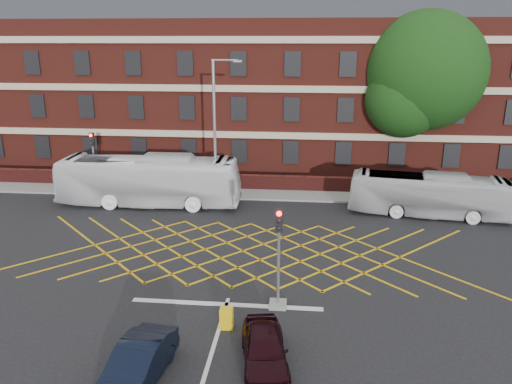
# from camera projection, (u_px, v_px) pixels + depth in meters

# --- Properties ---
(ground) EXTENTS (120.00, 120.00, 0.00)m
(ground) POSITION_uv_depth(u_px,v_px,m) (238.00, 268.00, 24.05)
(ground) COLOR black
(ground) RESTS_ON ground
(victorian_building) EXTENTS (51.00, 12.17, 20.40)m
(victorian_building) POSITION_uv_depth(u_px,v_px,m) (274.00, 72.00, 42.63)
(victorian_building) COLOR #5A1E17
(victorian_building) RESTS_ON ground
(boundary_wall) EXTENTS (56.00, 0.50, 1.10)m
(boundary_wall) POSITION_uv_depth(u_px,v_px,m) (261.00, 183.00, 36.25)
(boundary_wall) COLOR #4C1614
(boundary_wall) RESTS_ON ground
(far_pavement) EXTENTS (60.00, 3.00, 0.12)m
(far_pavement) POSITION_uv_depth(u_px,v_px,m) (260.00, 193.00, 35.44)
(far_pavement) COLOR slate
(far_pavement) RESTS_ON ground
(box_junction_hatching) EXTENTS (8.22, 8.22, 0.02)m
(box_junction_hatching) POSITION_uv_depth(u_px,v_px,m) (243.00, 251.00, 25.95)
(box_junction_hatching) COLOR #CC990C
(box_junction_hatching) RESTS_ON ground
(stop_line) EXTENTS (8.00, 0.30, 0.02)m
(stop_line) POSITION_uv_depth(u_px,v_px,m) (226.00, 304.00, 20.72)
(stop_line) COLOR silver
(stop_line) RESTS_ON ground
(bus_left) EXTENTS (11.96, 2.91, 3.32)m
(bus_left) POSITION_uv_depth(u_px,v_px,m) (149.00, 181.00, 32.71)
(bus_left) COLOR white
(bus_left) RESTS_ON ground
(bus_right) EXTENTS (9.85, 3.62, 2.68)m
(bus_right) POSITION_uv_depth(u_px,v_px,m) (428.00, 195.00, 30.79)
(bus_right) COLOR #BCBDC1
(bus_right) RESTS_ON ground
(car_navy) EXTENTS (1.80, 4.11, 1.31)m
(car_navy) POSITION_uv_depth(u_px,v_px,m) (137.00, 365.00, 15.86)
(car_navy) COLOR black
(car_navy) RESTS_ON ground
(car_maroon) EXTENTS (2.05, 3.88, 1.26)m
(car_maroon) POSITION_uv_depth(u_px,v_px,m) (264.00, 348.00, 16.74)
(car_maroon) COLOR black
(car_maroon) RESTS_ON ground
(deciduous_tree) EXTENTS (8.66, 8.66, 12.64)m
(deciduous_tree) POSITION_uv_depth(u_px,v_px,m) (424.00, 80.00, 36.38)
(deciduous_tree) COLOR black
(deciduous_tree) RESTS_ON ground
(traffic_light_near) EXTENTS (0.70, 0.70, 4.27)m
(traffic_light_near) POSITION_uv_depth(u_px,v_px,m) (278.00, 268.00, 20.05)
(traffic_light_near) COLOR slate
(traffic_light_near) RESTS_ON ground
(traffic_light_far) EXTENTS (0.70, 0.70, 4.27)m
(traffic_light_far) POSITION_uv_depth(u_px,v_px,m) (95.00, 168.00, 35.57)
(traffic_light_far) COLOR slate
(traffic_light_far) RESTS_ON ground
(street_lamp) EXTENTS (2.25, 1.00, 9.39)m
(street_lamp) POSITION_uv_depth(u_px,v_px,m) (216.00, 158.00, 31.85)
(street_lamp) COLOR slate
(street_lamp) RESTS_ON ground
(direction_signs) EXTENTS (1.10, 0.16, 2.20)m
(direction_signs) POSITION_uv_depth(u_px,v_px,m) (81.00, 174.00, 35.36)
(direction_signs) COLOR gray
(direction_signs) RESTS_ON ground
(utility_cabinet) EXTENTS (0.49, 0.39, 0.84)m
(utility_cabinet) POSITION_uv_depth(u_px,v_px,m) (226.00, 318.00, 18.94)
(utility_cabinet) COLOR #E3B60D
(utility_cabinet) RESTS_ON ground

